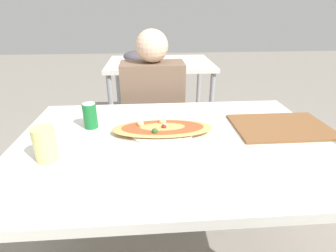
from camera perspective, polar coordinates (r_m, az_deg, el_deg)
name	(u,v)px	position (r m, az deg, el deg)	size (l,w,h in m)	color
dining_table	(173,153)	(1.20, 1.09, -5.84)	(1.40, 0.97, 0.76)	silver
chair_far_seated	(154,121)	(2.01, -3.17, 1.04)	(0.40, 0.40, 0.87)	#4C4C4C
person_seated	(153,101)	(1.83, -3.23, 5.37)	(0.42, 0.26, 1.18)	#2D2D38
pizza_main	(162,129)	(1.23, -1.21, -0.69)	(0.47, 0.29, 0.06)	white
soda_can	(90,116)	(1.32, -16.60, 2.19)	(0.07, 0.07, 0.12)	#197233
drink_glass	(45,144)	(1.10, -25.21, -3.62)	(0.08, 0.08, 0.14)	#E0DB7F
serving_tray	(281,127)	(1.40, 23.35, -0.11)	(0.46, 0.31, 0.01)	brown
background_table	(156,67)	(2.87, -2.58, 12.64)	(1.10, 0.80, 0.88)	silver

